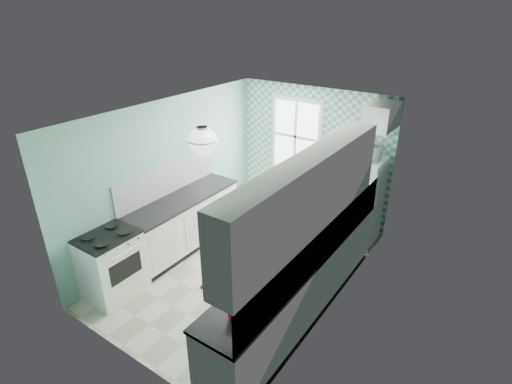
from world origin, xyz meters
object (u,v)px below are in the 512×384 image
Objects in this scene: ceiling_light at (203,141)px; fruit_bowl at (246,307)px; microwave at (365,150)px; potted_plant at (236,306)px; sink at (334,224)px; stove at (112,264)px; fridge at (359,200)px.

fruit_bowl is (1.20, -0.81, -1.35)m from ceiling_light.
microwave reaches higher than fruit_bowl.
sink is at bearing 89.90° from potted_plant.
sink is 1.69× the size of potted_plant.
microwave is (-0.09, 1.27, 0.73)m from sink.
sink reaches higher than fruit_bowl.
microwave is at bearing 52.20° from stove.
fridge is 3.45m from fruit_bowl.
potted_plant is (-0.00, -2.34, 0.17)m from sink.
potted_plant is at bearing -89.13° from sink.
fruit_bowl is at bearing -87.75° from fridge.
ceiling_light reaches higher than potted_plant.
sink is 1.09× the size of microwave.
microwave is (1.11, 2.63, -0.66)m from ceiling_light.
potted_plant is at bearing -87.82° from fridge.
ceiling_light is 3.25m from fridge.
stove is 1.77× the size of sink.
stove is at bearing -148.76° from ceiling_light.
potted_plant is (2.40, -0.25, 0.61)m from stove.
ceiling_light reaches higher than fridge.
potted_plant reaches higher than fruit_bowl.
stove is (-1.20, -0.73, -1.83)m from ceiling_light.
stove is 3.42× the size of fruit_bowl.
ceiling_light is at bearing 27.96° from stove.
ceiling_light is at bearing 145.96° from fruit_bowl.
fridge is at bearing 91.44° from potted_plant.
fridge is 3.13× the size of microwave.
microwave is at bearing 55.21° from fridge.
ceiling_light is at bearing -112.13° from fridge.
microwave is (2.31, 3.36, 1.17)m from stove.
potted_plant is 3.65m from microwave.
stove is 2.45m from fruit_bowl.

